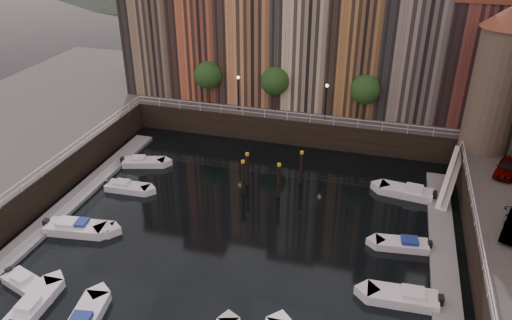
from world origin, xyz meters
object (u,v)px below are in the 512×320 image
(car_a, at_px, (507,168))
(corner_tower, at_px, (498,78))
(boat_left_0, at_px, (26,284))
(mooring_pilings, at_px, (268,174))
(boat_left_1, at_px, (74,228))
(gangway, at_px, (451,175))
(boat_left_2, at_px, (85,228))

(car_a, bearing_deg, corner_tower, 123.52)
(corner_tower, xyz_separation_m, boat_left_0, (-32.75, -26.49, -9.86))
(corner_tower, relative_size, boat_left_0, 3.13)
(mooring_pilings, relative_size, boat_left_0, 1.20)
(boat_left_0, bearing_deg, car_a, 49.47)
(corner_tower, relative_size, mooring_pilings, 2.61)
(corner_tower, relative_size, boat_left_1, 2.59)
(corner_tower, distance_m, car_a, 8.48)
(gangway, bearing_deg, car_a, -10.00)
(gangway, relative_size, boat_left_1, 1.56)
(mooring_pilings, height_order, boat_left_2, mooring_pilings)
(boat_left_0, bearing_deg, corner_tower, 56.53)
(corner_tower, height_order, car_a, corner_tower)
(mooring_pilings, height_order, boat_left_0, mooring_pilings)
(boat_left_0, height_order, boat_left_2, boat_left_2)
(boat_left_0, bearing_deg, boat_left_2, 105.82)
(boat_left_2, height_order, car_a, car_a)
(mooring_pilings, bearing_deg, boat_left_2, -140.19)
(corner_tower, bearing_deg, mooring_pilings, -156.47)
(car_a, bearing_deg, gangway, -171.00)
(gangway, distance_m, boat_left_2, 33.17)
(mooring_pilings, distance_m, boat_left_1, 17.79)
(corner_tower, height_order, boat_left_2, corner_tower)
(corner_tower, relative_size, gangway, 1.66)
(gangway, height_order, mooring_pilings, gangway)
(gangway, height_order, boat_left_0, gangway)
(mooring_pilings, height_order, car_a, car_a)
(gangway, distance_m, mooring_pilings, 17.15)
(mooring_pilings, relative_size, car_a, 1.33)
(boat_left_2, bearing_deg, boat_left_0, -99.78)
(mooring_pilings, height_order, boat_left_1, mooring_pilings)
(boat_left_1, xyz_separation_m, car_a, (34.72, 14.44, 3.27))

